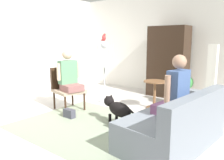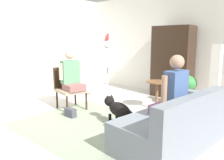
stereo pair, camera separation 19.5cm
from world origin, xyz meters
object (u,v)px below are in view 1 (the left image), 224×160
Objects in this scene: parrot at (104,37)px; dog at (118,109)px; round_end_table at (155,92)px; person_on_armchair at (69,74)px; person_on_couch at (175,92)px; handbag at (69,113)px; bird_cage_stand at (104,67)px; column_lamp at (211,79)px; couch at (176,125)px; armoire_cabinet at (168,62)px; potted_plant at (184,88)px; armchair at (66,85)px.

dog is at bearing -41.90° from parrot.
person_on_armchair is at bearing -139.80° from round_end_table.
person_on_couch is at bearing -5.02° from person_on_armchair.
dog is 1.06m from handbag.
column_lamp is at bearing 17.88° from bird_cage_stand.
armoire_cabinet is at bearing 116.78° from couch.
potted_plant is at bearing -44.66° from armoire_cabinet.
couch reaches higher than round_end_table.
column_lamp is at bearing 45.98° from handbag.
potted_plant is (1.91, 1.79, -0.36)m from person_on_armchair.
couch is 2.76m from bird_cage_stand.
round_end_table is at bearing 127.55° from couch.
armoire_cabinet is (1.04, 1.47, -0.65)m from parrot.
couch is 2.83× the size of round_end_table.
round_end_table is at bearing 7.54° from bird_cage_stand.
armoire_cabinet is at bearing 151.69° from column_lamp.
dog is 2.69m from armoire_cabinet.
armchair is at bearing -118.06° from armoire_cabinet.
round_end_table is at bearing 36.54° from armchair.
dog is at bearing 15.78° from handbag.
dog is 0.57× the size of bird_cage_stand.
couch reaches higher than potted_plant.
armoire_cabinet is (1.32, 2.48, 0.41)m from armchair.
person_on_couch is 3.05m from armoire_cabinet.
handbag is at bearing -105.21° from armoire_cabinet.
armoire_cabinet reaches higher than round_end_table.
parrot is at bearing 138.10° from dog.
person_on_armchair is 2.78m from armoire_cabinet.
armoire_cabinet is (-0.74, 0.73, 0.50)m from potted_plant.
potted_plant is (-0.63, 1.98, 0.14)m from couch.
armoire_cabinet is at bearing 115.94° from person_on_couch.
round_end_table is 0.44× the size of column_lamp.
person_on_couch is at bearing 3.92° from handbag.
potted_plant is at bearing 43.19° from person_on_armchair.
couch is at bearing 42.75° from person_on_couch.
person_on_armchair is at bearing -114.88° from armoire_cabinet.
person_on_armchair is 0.62× the size of column_lamp.
person_on_armchair is at bearing 176.63° from dog.
handbag is (-1.00, -0.28, -0.22)m from dog.
bird_cage_stand is 1.64m from handbag.
armchair reaches higher than dog.
person_on_armchair is 1.03× the size of dog.
potted_plant is (0.52, 1.87, 0.14)m from dog.
bird_cage_stand is at bearing 152.79° from couch.
person_on_armchair is 2.64m from potted_plant.
parrot reaches higher than couch.
armchair is 2.68m from person_on_couch.
handbag is at bearing -125.25° from potted_plant.
armchair is at bearing 174.54° from person_on_couch.
armchair is 0.62× the size of bird_cage_stand.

